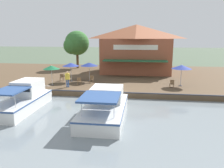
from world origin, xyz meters
TOP-DOWN VIEW (x-y plane):
  - ground_plane at (0.00, 0.00)m, footprint 220.00×220.00m
  - quay_deck at (-11.00, 0.00)m, footprint 22.00×56.00m
  - quay_edge_fender at (-0.10, 0.00)m, footprint 0.20×50.40m
  - waterfront_restaurant at (-13.75, 2.41)m, footprint 9.15×10.99m
  - patio_umbrella_by_entrance at (-5.10, -5.49)m, footprint 2.07×2.07m
  - patio_umbrella_back_row at (-2.55, -6.98)m, footprint 1.90×1.90m
  - patio_umbrella_far_corner at (-5.62, -3.25)m, footprint 2.23×2.23m
  - patio_umbrella_mid_patio_right at (-4.26, 7.89)m, footprint 2.27×2.27m
  - cafe_chair_facing_river at (-3.16, -3.90)m, footprint 0.55×0.55m
  - cafe_chair_under_first_umbrella at (-4.72, -2.75)m, footprint 0.45×0.45m
  - cafe_chair_far_corner_seat at (-5.34, -6.85)m, footprint 0.50×0.50m
  - cafe_chair_back_row_seat at (-3.24, 6.78)m, footprint 0.56×0.56m
  - person_mid_patio at (-1.89, -4.87)m, footprint 0.51×0.51m
  - motorboat_distant_upstream at (4.77, 0.63)m, footprint 8.38×3.14m
  - motorboat_far_downstream at (4.00, -6.56)m, footprint 7.78×2.52m
  - tree_downstream_bank at (-17.73, 5.51)m, footprint 3.81×3.63m
  - tree_behind_restaurant at (-16.77, -8.33)m, footprint 4.51×4.29m

SIDE VIEW (x-z plane):
  - ground_plane at x=0.00m, z-range 0.00..0.00m
  - quay_deck at x=-11.00m, z-range 0.00..0.60m
  - quay_edge_fender at x=-0.10m, z-range 0.60..0.70m
  - motorboat_distant_upstream at x=4.77m, z-range -0.25..1.92m
  - motorboat_far_downstream at x=4.00m, z-range -0.27..2.10m
  - cafe_chair_facing_river at x=-3.16m, z-range 0.65..1.50m
  - cafe_chair_under_first_umbrella at x=-4.72m, z-range 0.65..1.50m
  - cafe_chair_far_corner_seat at x=-5.34m, z-range 0.65..1.50m
  - cafe_chair_back_row_seat at x=-3.24m, z-range 0.65..1.50m
  - person_mid_patio at x=-1.89m, z-range 0.84..2.65m
  - patio_umbrella_back_row at x=-2.55m, z-range 1.53..3.91m
  - patio_umbrella_by_entrance at x=-5.10m, z-range 1.56..3.96m
  - patio_umbrella_far_corner at x=-5.62m, z-range 1.56..3.98m
  - patio_umbrella_mid_patio_right at x=-4.26m, z-range 1.58..4.06m
  - waterfront_restaurant at x=-13.75m, z-range 0.67..8.11m
  - tree_downstream_bank at x=-17.73m, z-range 1.67..7.67m
  - tree_behind_restaurant at x=-16.77m, z-range 1.64..8.26m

